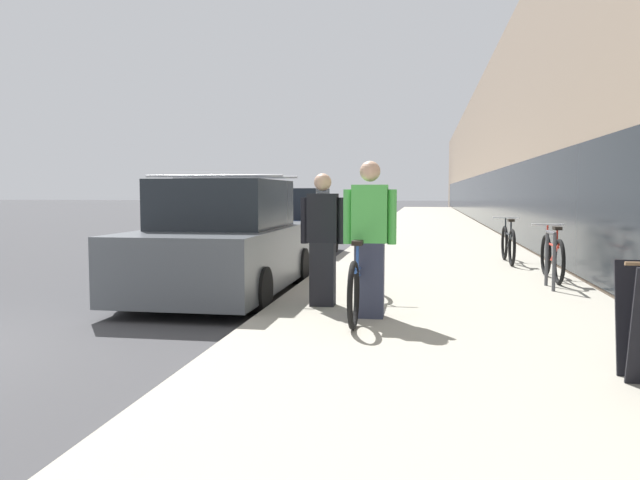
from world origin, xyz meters
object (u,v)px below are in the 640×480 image
person_rider (370,239)px  cruiser_bike_middle (508,244)px  person_bystander (323,240)px  bike_rack_hoop (550,254)px  parked_sedan_curbside (225,244)px  cruiser_bike_nearest (552,257)px  vintage_roadster_curbside (293,226)px  tandem_bicycle (363,279)px

person_rider → cruiser_bike_middle: bearing=69.0°
person_bystander → bike_rack_hoop: 3.65m
person_rider → bike_rack_hoop: (2.44, 2.56, -0.37)m
cruiser_bike_middle → parked_sedan_curbside: 6.09m
person_rider → person_bystander: person_rider is taller
person_rider → cruiser_bike_middle: 6.34m
person_bystander → cruiser_bike_nearest: (3.28, 2.85, -0.45)m
bike_rack_hoop → cruiser_bike_nearest: bearing=77.5°
parked_sedan_curbside → vintage_roadster_curbside: parked_sedan_curbside is taller
tandem_bicycle → cruiser_bike_nearest: size_ratio=1.60×
person_rider → vintage_roadster_curbside: 7.97m
tandem_bicycle → person_rider: 0.63m
person_bystander → cruiser_bike_nearest: 4.37m
cruiser_bike_nearest → person_rider: bearing=-127.3°
person_bystander → cruiser_bike_nearest: person_bystander is taller
bike_rack_hoop → vintage_roadster_curbside: vintage_roadster_curbside is taller
cruiser_bike_middle → parked_sedan_curbside: bearing=-139.1°
vintage_roadster_curbside → cruiser_bike_nearest: bearing=-38.6°
person_rider → parked_sedan_curbside: 3.03m
person_bystander → parked_sedan_curbside: (-1.69, 1.29, -0.18)m
parked_sedan_curbside → cruiser_bike_nearest: bearing=17.4°
tandem_bicycle → parked_sedan_curbside: parked_sedan_curbside is taller
tandem_bicycle → person_bystander: size_ratio=1.70×
tandem_bicycle → person_rider: person_rider is taller
person_rider → cruiser_bike_nearest: bearing=52.7°
vintage_roadster_curbside → parked_sedan_curbside: bearing=-88.4°
cruiser_bike_nearest → cruiser_bike_middle: cruiser_bike_middle is taller
tandem_bicycle → person_rider: (0.11, -0.36, 0.50)m
cruiser_bike_nearest → parked_sedan_curbside: (-4.97, -1.56, 0.27)m
bike_rack_hoop → parked_sedan_curbside: parked_sedan_curbside is taller
person_bystander → vintage_roadster_curbside: size_ratio=0.40×
person_bystander → tandem_bicycle: bearing=-26.4°
cruiser_bike_middle → parked_sedan_curbside: parked_sedan_curbside is taller
vintage_roadster_curbside → cruiser_bike_middle: bearing=-19.3°
cruiser_bike_nearest → vintage_roadster_curbside: 6.57m
tandem_bicycle → bike_rack_hoop: tandem_bicycle is taller
bike_rack_hoop → cruiser_bike_middle: cruiser_bike_middle is taller
person_rider → cruiser_bike_nearest: size_ratio=1.00×
tandem_bicycle → cruiser_bike_nearest: 4.15m
person_rider → person_bystander: (-0.64, 0.63, -0.06)m
bike_rack_hoop → person_bystander: bearing=-147.9°
cruiser_bike_middle → person_bystander: bearing=-118.8°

